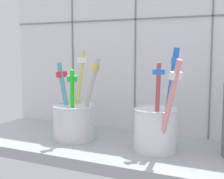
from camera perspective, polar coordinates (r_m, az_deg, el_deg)
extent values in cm
cube|color=#9EA3A8|center=(62.82, 0.28, -10.45)|extent=(64.00, 22.00, 2.00)
cube|color=white|center=(71.03, 4.50, 9.12)|extent=(64.00, 2.00, 45.00)
cube|color=gray|center=(77.34, -7.06, 8.91)|extent=(0.30, 0.20, 45.00)
cube|color=gray|center=(70.01, 4.17, 9.15)|extent=(0.30, 0.20, 45.00)
cube|color=gray|center=(65.83, 17.40, 9.00)|extent=(0.30, 0.20, 45.00)
cube|color=gray|center=(70.28, 4.20, 12.40)|extent=(64.00, 0.20, 0.30)
cylinder|color=silver|center=(65.11, -6.82, -5.87)|extent=(8.24, 8.24, 6.78)
torus|color=silver|center=(64.44, -6.86, -2.93)|extent=(8.33, 8.33, 0.50)
cylinder|color=#E0CB5F|center=(67.91, -5.97, -0.47)|extent=(1.47, 6.31, 17.56)
cube|color=white|center=(69.19, -5.34, 5.14)|extent=(2.44, 1.20, 1.32)
cylinder|color=beige|center=(63.38, -4.19, -1.69)|extent=(4.95, 2.18, 15.99)
cube|color=yellow|center=(62.41, -2.87, 3.89)|extent=(1.68, 2.70, 1.23)
cylinder|color=#1EE21A|center=(61.61, -7.09, -2.87)|extent=(3.23, 4.20, 14.06)
cube|color=green|center=(59.55, -7.12, 1.93)|extent=(2.09, 1.82, 1.20)
cylinder|color=#5AA0BE|center=(66.33, -8.21, -1.77)|extent=(4.76, 2.30, 15.06)
cube|color=#E5333F|center=(66.70, -8.94, 2.68)|extent=(1.73, 2.51, 1.28)
cylinder|color=white|center=(57.89, 7.70, -7.18)|extent=(7.65, 7.65, 7.42)
torus|color=silver|center=(57.10, 7.76, -3.57)|extent=(7.77, 7.77, 0.50)
cylinder|color=#B54A4A|center=(55.51, 8.06, -3.17)|extent=(1.91, 2.63, 15.47)
cube|color=blue|center=(54.08, 8.32, 3.17)|extent=(2.16, 1.78, 0.97)
cylinder|color=pink|center=(52.69, 9.99, -3.40)|extent=(5.45, 4.71, 16.32)
cube|color=white|center=(50.57, 11.25, 2.45)|extent=(2.06, 2.15, 1.37)
cylinder|color=blue|center=(56.02, 10.19, -1.83)|extent=(3.24, 1.32, 18.00)
cube|color=blue|center=(55.28, 11.14, 5.13)|extent=(1.22, 2.63, 1.27)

